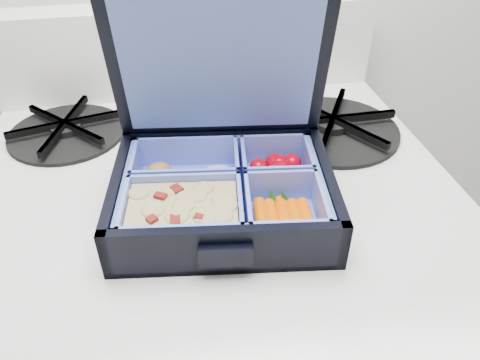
{
  "coord_description": "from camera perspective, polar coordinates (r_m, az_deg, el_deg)",
  "views": [
    {
      "loc": [
        0.09,
        1.2,
        1.29
      ],
      "look_at": [
        0.17,
        1.62,
        0.96
      ],
      "focal_mm": 35.0,
      "sensor_mm": 36.0,
      "label": 1
    }
  ],
  "objects": [
    {
      "name": "burner_grate",
      "position": [
        0.71,
        11.19,
        6.82
      ],
      "size": [
        0.2,
        0.2,
        0.03
      ],
      "primitive_type": "cylinder",
      "rotation": [
        0.0,
        0.0,
        0.02
      ],
      "color": "black",
      "rests_on": "stove"
    },
    {
      "name": "fork",
      "position": [
        0.65,
        -2.07,
        3.22
      ],
      "size": [
        0.07,
        0.2,
        0.01
      ],
      "primitive_type": null,
      "rotation": [
        0.0,
        0.0,
        -0.24
      ],
      "color": "silver",
      "rests_on": "stove"
    },
    {
      "name": "bento_box",
      "position": [
        0.54,
        -2.04,
        -1.62
      ],
      "size": [
        0.27,
        0.22,
        0.06
      ],
      "primitive_type": null,
      "rotation": [
        0.0,
        0.0,
        -0.13
      ],
      "color": "black",
      "rests_on": "stove"
    },
    {
      "name": "burner_grate_rear",
      "position": [
        0.74,
        -20.44,
        5.87
      ],
      "size": [
        0.2,
        0.2,
        0.02
      ],
      "primitive_type": "cylinder",
      "rotation": [
        0.0,
        0.0,
        0.23
      ],
      "color": "black",
      "rests_on": "stove"
    }
  ]
}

